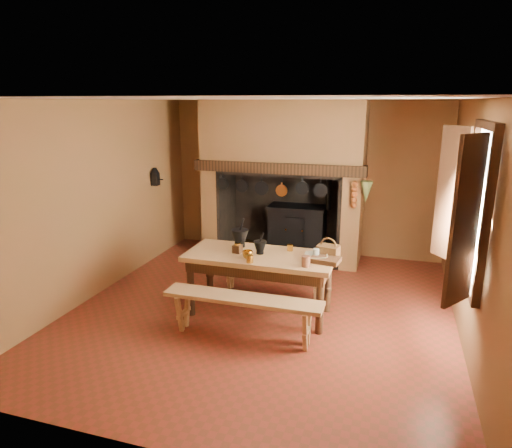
{
  "coord_description": "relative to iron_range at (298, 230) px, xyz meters",
  "views": [
    {
      "loc": [
        1.61,
        -5.5,
        2.76
      ],
      "look_at": [
        -0.18,
        0.3,
        1.13
      ],
      "focal_mm": 32.0,
      "sensor_mm": 36.0,
      "label": 1
    }
  ],
  "objects": [
    {
      "name": "brass_mug_a",
      "position": [
        0.01,
        -2.88,
        0.4
      ],
      "size": [
        0.09,
        0.09,
        0.1
      ],
      "primitive_type": "cylinder",
      "rotation": [
        0.0,
        0.0,
        -0.08
      ],
      "color": "#BB862B",
      "rests_on": "work_table"
    },
    {
      "name": "herb_bunch",
      "position": [
        1.22,
        -0.66,
        0.9
      ],
      "size": [
        0.2,
        0.2,
        0.35
      ],
      "primitive_type": "cone",
      "rotation": [
        3.14,
        0.0,
        0.0
      ],
      "color": "#56632F",
      "rests_on": "chimney_breast"
    },
    {
      "name": "wall_right",
      "position": [
        2.54,
        -2.45,
        0.92
      ],
      "size": [
        0.02,
        5.5,
        2.8
      ],
      "primitive_type": "cube",
      "color": "brown",
      "rests_on": "floor"
    },
    {
      "name": "onion_string",
      "position": [
        1.04,
        -0.66,
        0.85
      ],
      "size": [
        0.12,
        0.1,
        0.46
      ],
      "primitive_type": null,
      "color": "#B04C20",
      "rests_on": "chimney_breast"
    },
    {
      "name": "brass_mug_b",
      "position": [
        0.38,
        -2.27,
        0.4
      ],
      "size": [
        0.1,
        0.1,
        0.09
      ],
      "primitive_type": "cylinder",
      "rotation": [
        0.0,
        0.0,
        0.28
      ],
      "color": "#BB862B",
      "rests_on": "work_table"
    },
    {
      "name": "wall_left",
      "position": [
        -2.46,
        -2.45,
        0.92
      ],
      "size": [
        0.02,
        5.5,
        2.8
      ],
      "primitive_type": "cube",
      "color": "brown",
      "rests_on": "floor"
    },
    {
      "name": "bench_front",
      "position": [
        0.03,
        -3.24,
        -0.08
      ],
      "size": [
        1.92,
        0.34,
        0.54
      ],
      "color": "tan",
      "rests_on": "floor"
    },
    {
      "name": "mortar_small",
      "position": [
        0.03,
        -2.51,
        0.45
      ],
      "size": [
        0.17,
        0.17,
        0.29
      ],
      "rotation": [
        0.0,
        0.0,
        0.36
      ],
      "color": "black",
      "rests_on": "work_table"
    },
    {
      "name": "mixing_bowl",
      "position": [
        0.77,
        -2.52,
        0.39
      ],
      "size": [
        0.37,
        0.37,
        0.07
      ],
      "primitive_type": "imported",
      "rotation": [
        0.0,
        0.0,
        0.3
      ],
      "color": "#BEB592",
      "rests_on": "work_table"
    },
    {
      "name": "hanging_pans",
      "position": [
        -0.3,
        -0.64,
        0.88
      ],
      "size": [
        1.92,
        0.29,
        0.27
      ],
      "color": "black",
      "rests_on": "chimney_breast"
    },
    {
      "name": "floor",
      "position": [
        0.04,
        -2.45,
        -0.48
      ],
      "size": [
        5.5,
        5.5,
        0.0
      ],
      "primitive_type": "plane",
      "color": "maroon",
      "rests_on": "ground"
    },
    {
      "name": "wall_front",
      "position": [
        0.04,
        -5.2,
        0.92
      ],
      "size": [
        5.0,
        0.02,
        2.8
      ],
      "primitive_type": "cube",
      "color": "brown",
      "rests_on": "floor"
    },
    {
      "name": "brass_cup",
      "position": [
        -0.07,
        -2.74,
        0.4
      ],
      "size": [
        0.14,
        0.14,
        0.1
      ],
      "primitive_type": "imported",
      "rotation": [
        0.0,
        0.0,
        -0.06
      ],
      "color": "#BB862B",
      "rests_on": "work_table"
    },
    {
      "name": "chimney_breast",
      "position": [
        -0.26,
        -0.14,
        1.33
      ],
      "size": [
        2.95,
        0.96,
        2.8
      ],
      "color": "brown",
      "rests_on": "floor"
    },
    {
      "name": "coffee_grinder",
      "position": [
        -0.27,
        -2.56,
        0.42
      ],
      "size": [
        0.15,
        0.12,
        0.17
      ],
      "rotation": [
        0.0,
        0.0,
        -0.12
      ],
      "color": "#361C11",
      "rests_on": "work_table"
    },
    {
      "name": "iron_range",
      "position": [
        0.0,
        0.0,
        0.0
      ],
      "size": [
        1.12,
        0.55,
        1.6
      ],
      "color": "black",
      "rests_on": "floor"
    },
    {
      "name": "wall_coffee_mill",
      "position": [
        -2.38,
        -0.9,
        1.03
      ],
      "size": [
        0.23,
        0.16,
        0.31
      ],
      "color": "black",
      "rests_on": "wall_left"
    },
    {
      "name": "bench_back",
      "position": [
        0.03,
        -1.88,
        -0.14
      ],
      "size": [
        1.61,
        0.28,
        0.45
      ],
      "color": "tan",
      "rests_on": "floor"
    },
    {
      "name": "hearth_pans",
      "position": [
        -1.01,
        -0.23,
        -0.39
      ],
      "size": [
        0.51,
        0.62,
        0.2
      ],
      "color": "#BB862B",
      "rests_on": "floor"
    },
    {
      "name": "stoneware_crock",
      "position": [
        0.7,
        -2.81,
        0.42
      ],
      "size": [
        0.12,
        0.12,
        0.13
      ],
      "primitive_type": "cylinder",
      "rotation": [
        0.0,
        0.0,
        -0.15
      ],
      "color": "brown",
      "rests_on": "work_table"
    },
    {
      "name": "wooden_tray",
      "position": [
        0.9,
        -2.58,
        0.38
      ],
      "size": [
        0.39,
        0.3,
        0.06
      ],
      "primitive_type": "cube",
      "rotation": [
        0.0,
        0.0,
        -0.15
      ],
      "color": "#361C11",
      "rests_on": "work_table"
    },
    {
      "name": "wicker_basket",
      "position": [
        0.9,
        -2.37,
        0.44
      ],
      "size": [
        0.3,
        0.24,
        0.26
      ],
      "rotation": [
        0.0,
        0.0,
        -0.18
      ],
      "color": "#533719",
      "rests_on": "work_table"
    },
    {
      "name": "window",
      "position": [
        2.39,
        -2.85,
        1.22
      ],
      "size": [
        0.39,
        1.75,
        1.76
      ],
      "color": "white",
      "rests_on": "wall_right"
    },
    {
      "name": "ceiling",
      "position": [
        0.04,
        -2.45,
        2.32
      ],
      "size": [
        5.5,
        5.5,
        0.0
      ],
      "primitive_type": "plane",
      "rotation": [
        3.14,
        0.0,
        0.0
      ],
      "color": "silver",
      "rests_on": "back_wall"
    },
    {
      "name": "back_wall",
      "position": [
        0.04,
        0.3,
        0.92
      ],
      "size": [
        5.0,
        0.02,
        2.8
      ],
      "primitive_type": "cube",
      "color": "brown",
      "rests_on": "floor"
    },
    {
      "name": "work_table",
      "position": [
        0.03,
        -2.53,
        0.22
      ],
      "size": [
        1.93,
        0.86,
        0.84
      ],
      "color": "tan",
      "rests_on": "floor"
    },
    {
      "name": "mortar_large",
      "position": [
        -0.32,
        -2.3,
        0.49
      ],
      "size": [
        0.24,
        0.24,
        0.41
      ],
      "rotation": [
        0.0,
        0.0,
        -0.3
      ],
      "color": "black",
      "rests_on": "work_table"
    },
    {
      "name": "glass_jar",
      "position": [
        0.76,
        -2.5,
        0.42
      ],
      "size": [
        0.08,
        0.08,
        0.14
      ],
      "primitive_type": "cylinder",
      "rotation": [
        0.0,
        0.0,
        0.1
      ],
      "color": "beige",
      "rests_on": "work_table"
    }
  ]
}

